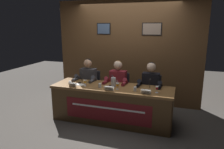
% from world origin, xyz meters
% --- Properties ---
extents(ground_plane, '(12.00, 12.00, 0.00)m').
position_xyz_m(ground_plane, '(0.00, 0.00, 0.00)').
color(ground_plane, '#4C4742').
extents(wall_back_panelled, '(3.69, 0.14, 2.60)m').
position_xyz_m(wall_back_panelled, '(0.00, 1.23, 1.30)').
color(wall_back_panelled, brown).
rests_on(wall_back_panelled, ground_plane).
extents(conference_table, '(2.49, 0.75, 0.75)m').
position_xyz_m(conference_table, '(0.00, -0.10, 0.50)').
color(conference_table, brown).
rests_on(conference_table, ground_plane).
extents(chair_left, '(0.44, 0.45, 0.90)m').
position_xyz_m(chair_left, '(-0.73, 0.56, 0.44)').
color(chair_left, black).
rests_on(chair_left, ground_plane).
extents(panelist_left, '(0.51, 0.48, 1.23)m').
position_xyz_m(panelist_left, '(-0.73, 0.36, 0.71)').
color(panelist_left, black).
rests_on(panelist_left, ground_plane).
extents(nameplate_left, '(0.16, 0.06, 0.08)m').
position_xyz_m(nameplate_left, '(-0.76, -0.27, 0.79)').
color(nameplate_left, white).
rests_on(nameplate_left, conference_table).
extents(juice_glass_left, '(0.06, 0.06, 0.12)m').
position_xyz_m(juice_glass_left, '(-0.54, -0.15, 0.84)').
color(juice_glass_left, white).
rests_on(juice_glass_left, conference_table).
extents(water_cup_left, '(0.06, 0.06, 0.08)m').
position_xyz_m(water_cup_left, '(-0.87, -0.19, 0.79)').
color(water_cup_left, silver).
rests_on(water_cup_left, conference_table).
extents(microphone_left, '(0.06, 0.17, 0.22)m').
position_xyz_m(microphone_left, '(-0.73, 0.02, 0.83)').
color(microphone_left, black).
rests_on(microphone_left, conference_table).
extents(chair_center, '(0.44, 0.45, 0.90)m').
position_xyz_m(chair_center, '(0.00, 0.56, 0.44)').
color(chair_center, black).
rests_on(chair_center, ground_plane).
extents(panelist_center, '(0.51, 0.48, 1.23)m').
position_xyz_m(panelist_center, '(0.00, 0.36, 0.71)').
color(panelist_center, black).
rests_on(panelist_center, ground_plane).
extents(nameplate_center, '(0.18, 0.06, 0.08)m').
position_xyz_m(nameplate_center, '(0.03, -0.28, 0.79)').
color(nameplate_center, white).
rests_on(nameplate_center, conference_table).
extents(juice_glass_center, '(0.06, 0.06, 0.12)m').
position_xyz_m(juice_glass_center, '(0.16, -0.15, 0.84)').
color(juice_glass_center, white).
rests_on(juice_glass_center, conference_table).
extents(water_cup_center, '(0.06, 0.06, 0.08)m').
position_xyz_m(water_cup_center, '(-0.21, -0.15, 0.79)').
color(water_cup_center, silver).
rests_on(water_cup_center, conference_table).
extents(microphone_center, '(0.06, 0.17, 0.22)m').
position_xyz_m(microphone_center, '(-0.03, 0.02, 0.83)').
color(microphone_center, black).
rests_on(microphone_center, conference_table).
extents(chair_right, '(0.44, 0.45, 0.90)m').
position_xyz_m(chair_right, '(0.73, 0.56, 0.44)').
color(chair_right, black).
rests_on(chair_right, ground_plane).
extents(panelist_right, '(0.51, 0.48, 1.23)m').
position_xyz_m(panelist_right, '(0.73, 0.36, 0.71)').
color(panelist_right, black).
rests_on(panelist_right, ground_plane).
extents(nameplate_right, '(0.18, 0.06, 0.08)m').
position_xyz_m(nameplate_right, '(0.74, -0.27, 0.79)').
color(nameplate_right, white).
rests_on(nameplate_right, conference_table).
extents(juice_glass_right, '(0.06, 0.06, 0.12)m').
position_xyz_m(juice_glass_right, '(0.92, -0.13, 0.84)').
color(juice_glass_right, white).
rests_on(juice_glass_right, conference_table).
extents(water_cup_right, '(0.06, 0.06, 0.08)m').
position_xyz_m(water_cup_right, '(0.52, -0.16, 0.79)').
color(water_cup_right, silver).
rests_on(water_cup_right, conference_table).
extents(microphone_right, '(0.06, 0.17, 0.22)m').
position_xyz_m(microphone_right, '(0.77, -0.04, 0.83)').
color(microphone_right, black).
rests_on(microphone_right, conference_table).
extents(water_pitcher_central, '(0.15, 0.10, 0.21)m').
position_xyz_m(water_pitcher_central, '(0.03, -0.00, 0.85)').
color(water_pitcher_central, silver).
rests_on(water_pitcher_central, conference_table).
extents(document_stack_left, '(0.24, 0.19, 0.01)m').
position_xyz_m(document_stack_left, '(-0.68, -0.11, 0.76)').
color(document_stack_left, white).
rests_on(document_stack_left, conference_table).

